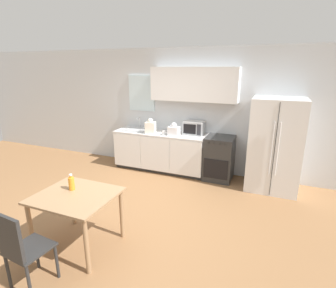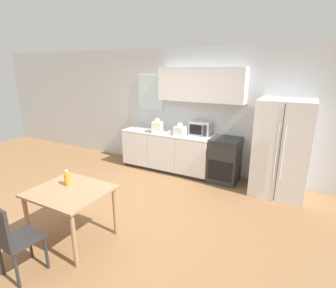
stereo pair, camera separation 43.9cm
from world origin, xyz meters
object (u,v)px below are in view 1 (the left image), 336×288
(microwave, at_px, (194,128))
(dining_table, at_px, (76,203))
(oven_range, at_px, (219,158))
(drink_bottle, at_px, (71,183))
(refrigerator, at_px, (275,145))
(dining_chair_near, at_px, (20,246))
(coffee_mug, at_px, (164,133))

(microwave, distance_m, dining_table, 3.09)
(oven_range, distance_m, drink_bottle, 3.13)
(dining_table, bearing_deg, microwave, 77.95)
(dining_table, height_order, drink_bottle, drink_bottle)
(oven_range, bearing_deg, dining_table, -113.34)
(refrigerator, distance_m, dining_table, 3.63)
(dining_chair_near, relative_size, drink_bottle, 4.24)
(oven_range, distance_m, dining_table, 3.14)
(oven_range, xyz_separation_m, drink_bottle, (-1.38, -2.79, 0.38))
(oven_range, xyz_separation_m, coffee_mug, (-1.18, -0.17, 0.47))
(coffee_mug, height_order, dining_chair_near, coffee_mug)
(oven_range, height_order, dining_chair_near, dining_chair_near)
(dining_table, bearing_deg, drink_bottle, 145.61)
(dining_table, bearing_deg, coffee_mug, 88.69)
(oven_range, relative_size, refrigerator, 0.52)
(coffee_mug, distance_m, dining_chair_near, 3.54)
(oven_range, xyz_separation_m, dining_chair_near, (-1.28, -3.68, 0.08))
(dining_chair_near, bearing_deg, refrigerator, 62.07)
(oven_range, xyz_separation_m, dining_table, (-1.24, -2.88, 0.18))
(dining_table, xyz_separation_m, drink_bottle, (-0.14, 0.09, 0.21))
(oven_range, bearing_deg, dining_chair_near, -109.19)
(dining_chair_near, bearing_deg, dining_table, 92.08)
(drink_bottle, bearing_deg, refrigerator, 48.21)
(oven_range, distance_m, refrigerator, 1.13)
(dining_table, bearing_deg, dining_chair_near, -92.82)
(dining_chair_near, height_order, drink_bottle, drink_bottle)
(drink_bottle, bearing_deg, dining_chair_near, -83.86)
(dining_chair_near, bearing_deg, oven_range, 75.71)
(dining_chair_near, bearing_deg, drink_bottle, 101.04)
(dining_table, distance_m, drink_bottle, 0.26)
(oven_range, relative_size, drink_bottle, 4.16)
(refrigerator, height_order, coffee_mug, refrigerator)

